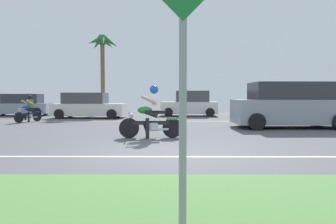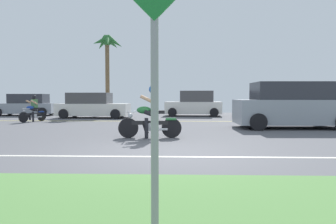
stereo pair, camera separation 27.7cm
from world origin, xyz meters
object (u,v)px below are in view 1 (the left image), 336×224
parked_car_2 (190,104)px  parked_car_3 (275,106)px  suv_nearby (290,106)px  parked_car_0 (20,105)px  motorcyclist (151,116)px  parked_car_1 (88,106)px  street_sign (183,65)px  motorcyclist_distant (29,111)px  palm_tree_0 (103,49)px

parked_car_2 → parked_car_3: parked_car_2 is taller
suv_nearby → parked_car_0: size_ratio=1.12×
motorcyclist → parked_car_1: size_ratio=0.45×
motorcyclist → street_sign: street_sign is taller
suv_nearby → parked_car_2: suv_nearby is taller
parked_car_2 → parked_car_3: bearing=-13.9°
parked_car_0 → motorcyclist_distant: bearing=-60.6°
parked_car_2 → motorcyclist_distant: size_ratio=2.48×
parked_car_2 → motorcyclist_distant: (-8.39, -5.04, -0.19)m
parked_car_1 → motorcyclist_distant: (-2.19, -3.02, -0.13)m
palm_tree_0 → motorcyclist_distant: size_ratio=3.73×
motorcyclist → parked_car_2: 11.18m
parked_car_0 → parked_car_1: (5.17, -2.27, 0.02)m
parked_car_2 → motorcyclist: bearing=-99.8°
suv_nearby → parked_car_3: suv_nearby is taller
motorcyclist → parked_car_0: (-9.46, 11.27, 0.01)m
motorcyclist → parked_car_0: size_ratio=0.47×
palm_tree_0 → parked_car_3: bearing=-12.6°
parked_car_0 → parked_car_3: parked_car_3 is taller
motorcyclist → parked_car_3: 12.04m
parked_car_0 → parked_car_2: (11.36, -0.25, 0.08)m
motorcyclist_distant → motorcyclist: bearing=-42.7°
parked_car_1 → street_sign: size_ratio=1.76×
motorcyclist → palm_tree_0: size_ratio=0.34×
parked_car_0 → parked_car_2: parked_car_2 is taller
palm_tree_0 → street_sign: size_ratio=2.32×
parked_car_2 → parked_car_3: (5.17, -1.28, -0.05)m
suv_nearby → palm_tree_0: 13.67m
palm_tree_0 → parked_car_2: bearing=-11.5°
parked_car_1 → parked_car_2: 6.51m
suv_nearby → parked_car_0: suv_nearby is taller
suv_nearby → parked_car_2: (-3.50, 7.88, -0.13)m
motorcyclist_distant → street_sign: size_ratio=0.62×
parked_car_0 → parked_car_1: parked_car_1 is taller
parked_car_1 → parked_car_3: 11.39m
street_sign → parked_car_1: bearing=107.2°
parked_car_2 → parked_car_3: size_ratio=0.86×
suv_nearby → palm_tree_0: bearing=136.3°
street_sign → parked_car_0: bearing=119.1°
motorcyclist → parked_car_0: motorcyclist is taller
parked_car_0 → parked_car_2: size_ratio=1.09×
parked_car_1 → motorcyclist_distant: 3.74m
suv_nearby → parked_car_0: 16.95m
parked_car_1 → motorcyclist_distant: size_ratio=2.83×
parked_car_1 → palm_tree_0: 5.06m
parked_car_2 → palm_tree_0: (-6.01, 1.22, 3.82)m
parked_car_1 → motorcyclist: bearing=-64.5°
parked_car_0 → palm_tree_0: size_ratio=0.73×
parked_car_0 → motorcyclist_distant: parked_car_0 is taller
suv_nearby → palm_tree_0: palm_tree_0 is taller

